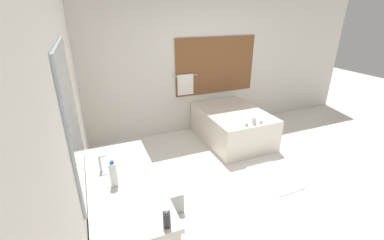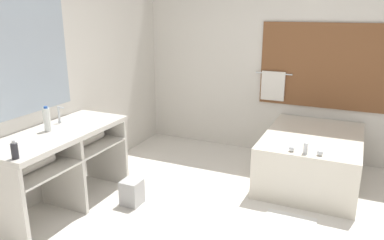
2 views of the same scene
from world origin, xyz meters
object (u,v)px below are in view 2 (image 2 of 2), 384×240
object	(u,v)px
water_bottle_1	(47,119)
soap_dispenser	(15,151)
bathtub	(312,156)
waste_bin	(132,192)

from	to	relation	value
water_bottle_1	soap_dispenser	world-z (taller)	water_bottle_1
bathtub	water_bottle_1	distance (m)	2.99
soap_dispenser	waste_bin	bearing A→B (deg)	69.72
bathtub	soap_dispenser	world-z (taller)	soap_dispenser
water_bottle_1	waste_bin	world-z (taller)	water_bottle_1
bathtub	waste_bin	world-z (taller)	bathtub
bathtub	waste_bin	bearing A→B (deg)	-140.11
bathtub	water_bottle_1	size ratio (longest dim) A/B	5.97
soap_dispenser	water_bottle_1	bearing A→B (deg)	114.39
waste_bin	water_bottle_1	bearing A→B (deg)	-149.46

